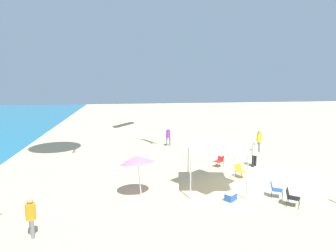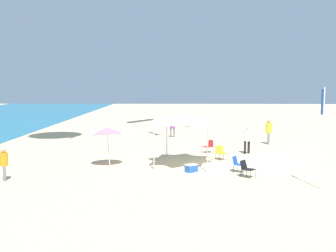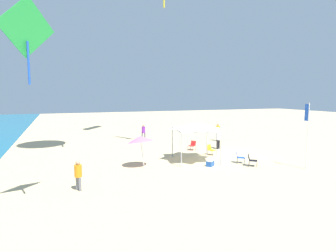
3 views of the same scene
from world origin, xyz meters
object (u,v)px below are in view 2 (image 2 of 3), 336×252
folding_chair_left_of_tent (238,163)px  folding_chair_right_of_tent (221,152)px  folding_chair_near_cooler (209,145)px  folding_chair_facing_ocean (246,168)px  canopy_tent (186,119)px  cooler_box (191,168)px  person_far_stroller (172,126)px  person_watching_sky (269,129)px  beach_umbrella (107,131)px  person_beachcomber (4,161)px  banner_flag (322,128)px  person_kite_handler (247,137)px

folding_chair_left_of_tent → folding_chair_right_of_tent: bearing=40.2°
folding_chair_left_of_tent → folding_chair_near_cooler: 5.67m
folding_chair_near_cooler → folding_chair_facing_ocean: bearing=-24.5°
canopy_tent → cooler_box: canopy_tent is taller
person_far_stroller → folding_chair_right_of_tent: bearing=102.5°
person_watching_sky → beach_umbrella: bearing=138.1°
folding_chair_left_of_tent → person_watching_sky: (9.15, -3.70, 0.63)m
canopy_tent → person_beachcomber: (-3.81, 8.60, -1.64)m
folding_chair_near_cooler → person_watching_sky: person_watching_sky is taller
folding_chair_facing_ocean → person_watching_sky: size_ratio=0.43×
folding_chair_right_of_tent → beach_umbrella: bearing=173.2°
folding_chair_left_of_tent → cooler_box: size_ratio=1.10×
banner_flag → canopy_tent: bearing=50.3°
beach_umbrella → banner_flag: banner_flag is taller
folding_chair_right_of_tent → banner_flag: 7.54m
person_beachcomber → person_kite_handler: 14.61m
folding_chair_left_of_tent → person_kite_handler: size_ratio=0.44×
person_beachcomber → person_far_stroller: size_ratio=0.94×
folding_chair_left_of_tent → folding_chair_near_cooler: (5.58, 1.04, 0.00)m
folding_chair_right_of_tent → folding_chair_facing_ocean: bearing=-102.4°
folding_chair_right_of_tent → person_watching_sky: (5.93, -4.22, 0.63)m
folding_chair_facing_ocean → person_far_stroller: size_ratio=0.48×
canopy_tent → banner_flag: size_ratio=0.85×
beach_umbrella → person_beachcomber: (-3.44, 4.27, -1.02)m
folding_chair_right_of_tent → person_beachcomber: (-5.25, 10.75, 0.46)m
folding_chair_facing_ocean → person_far_stroller: person_far_stroller is taller
folding_chair_right_of_tent → person_far_stroller: (9.42, 2.99, 0.52)m
folding_chair_near_cooler → person_kite_handler: (-0.35, -2.44, 0.61)m
folding_chair_right_of_tent → folding_chair_near_cooler: bearing=80.0°
banner_flag → person_far_stroller: 17.09m
folding_chair_facing_ocean → person_beachcomber: person_beachcomber is taller
person_kite_handler → beach_umbrella: bearing=-8.9°
person_watching_sky → person_far_stroller: (3.49, 7.22, -0.11)m
banner_flag → person_watching_sky: banner_flag is taller
person_kite_handler → person_watching_sky: bearing=-153.9°
person_far_stroller → person_kite_handler: 8.89m
beach_umbrella → banner_flag: bearing=-113.6°
folding_chair_left_of_tent → person_far_stroller: person_far_stroller is taller
folding_chair_near_cooler → person_watching_sky: (3.57, -4.75, 0.63)m
folding_chair_right_of_tent → cooler_box: (-3.26, 1.89, -0.27)m
beach_umbrella → person_beachcomber: size_ratio=1.48×
folding_chair_right_of_tent → person_watching_sky: bearing=32.1°
canopy_tent → beach_umbrella: (-0.37, 4.33, -0.62)m
canopy_tent → cooler_box: bearing=-171.7°
folding_chair_near_cooler → banner_flag: size_ratio=0.18×
cooler_box → person_watching_sky: (9.19, -6.11, 0.91)m
folding_chair_left_of_tent → person_watching_sky: person_watching_sky is taller
beach_umbrella → folding_chair_near_cooler: (4.18, -5.96, -1.48)m
person_watching_sky → person_kite_handler: bearing=161.7°
folding_chair_left_of_tent → person_kite_handler: (5.23, -1.39, 0.61)m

